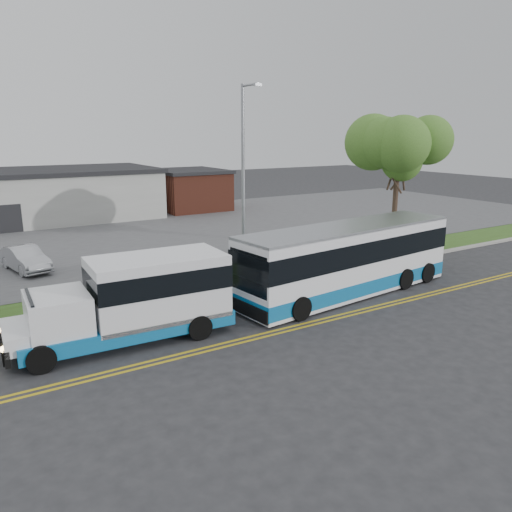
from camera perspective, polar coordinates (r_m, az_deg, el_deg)
ground at (r=22.15m, az=-4.45°, el=-5.52°), size 140.00×140.00×0.00m
lane_line_north at (r=19.03m, az=0.95°, el=-8.81°), size 70.00×0.12×0.01m
lane_line_south at (r=18.80m, az=1.45°, el=-9.11°), size 70.00×0.12×0.01m
curb at (r=23.06m, az=-5.72°, el=-4.55°), size 80.00×0.30×0.15m
verge at (r=24.63m, az=-7.57°, el=-3.46°), size 80.00×3.30×0.10m
parking_lot at (r=37.57m, az=-16.48°, el=2.15°), size 80.00×25.00×0.10m
brick_wing at (r=49.18m, az=-7.61°, el=7.53°), size 6.30×7.30×3.90m
tree_east at (r=31.94m, az=15.97°, el=11.35°), size 5.20×5.20×8.33m
streetlight_near at (r=24.82m, az=-1.39°, el=9.02°), size 0.35×1.53×9.50m
shuttle_bus at (r=18.56m, az=-13.35°, el=-4.51°), size 7.98×2.93×3.02m
transit_bus at (r=23.50m, az=10.42°, el=-0.40°), size 11.88×3.85×3.24m
parked_car_a at (r=29.55m, az=-24.87°, el=-0.27°), size 2.26×4.25×1.33m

